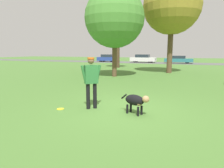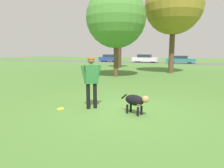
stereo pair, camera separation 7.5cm
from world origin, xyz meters
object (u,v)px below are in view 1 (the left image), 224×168
(frisbee, at_px, (60,109))
(tree_far_left, at_px, (118,29))
(tree_mid_center, at_px, (172,6))
(parked_car_teal, at_px, (179,59))
(parked_car_blue, at_px, (108,58))
(parked_car_white, at_px, (143,59))
(person, at_px, (91,78))
(tree_near_left, at_px, (115,18))
(dog, at_px, (136,101))

(frisbee, xyz_separation_m, tree_far_left, (-4.46, 17.49, 4.60))
(frisbee, distance_m, tree_mid_center, 14.86)
(frisbee, xyz_separation_m, parked_car_teal, (1.73, 29.96, 0.63))
(parked_car_blue, relative_size, parked_car_white, 0.87)
(tree_far_left, distance_m, parked_car_blue, 14.76)
(person, height_order, tree_near_left, tree_near_left)
(dog, height_order, parked_car_white, parked_car_white)
(tree_far_left, xyz_separation_m, parked_car_blue, (-6.79, 12.51, -3.91))
(person, xyz_separation_m, dog, (1.57, -0.06, -0.61))
(tree_mid_center, xyz_separation_m, tree_far_left, (-6.50, 4.01, -1.29))
(parked_car_blue, distance_m, parked_car_white, 6.85)
(parked_car_teal, bearing_deg, tree_mid_center, -88.47)
(tree_near_left, distance_m, parked_car_white, 21.58)
(tree_mid_center, relative_size, parked_car_white, 1.86)
(dog, xyz_separation_m, tree_far_left, (-6.97, 17.07, 4.17))
(frisbee, bearing_deg, parked_car_blue, 110.56)
(tree_near_left, xyz_separation_m, parked_car_blue, (-9.62, 20.86, -3.73))
(person, distance_m, parked_car_blue, 31.94)
(parked_car_white, height_order, parked_car_teal, parked_car_white)
(person, relative_size, frisbee, 7.14)
(dog, bearing_deg, tree_far_left, 132.25)
(dog, bearing_deg, tree_mid_center, 112.10)
(person, relative_size, tree_far_left, 0.29)
(person, distance_m, tree_near_left, 9.65)
(dog, relative_size, tree_mid_center, 0.12)
(tree_near_left, distance_m, parked_car_blue, 23.27)
(tree_near_left, bearing_deg, person, -73.46)
(parked_car_blue, xyz_separation_m, parked_car_white, (6.85, 0.21, 0.01))
(tree_mid_center, bearing_deg, dog, -87.93)
(person, xyz_separation_m, tree_near_left, (-2.57, 8.66, 3.39))
(person, height_order, parked_car_blue, person)
(tree_far_left, height_order, parked_car_teal, tree_far_left)
(dog, relative_size, parked_car_teal, 0.22)
(tree_near_left, relative_size, parked_car_blue, 1.70)
(tree_near_left, height_order, parked_car_teal, tree_near_left)
(tree_mid_center, distance_m, tree_near_left, 5.87)
(dog, xyz_separation_m, parked_car_teal, (-0.79, 29.53, 0.20))
(tree_mid_center, bearing_deg, person, -94.84)
(tree_near_left, bearing_deg, parked_car_white, 97.49)
(parked_car_teal, bearing_deg, parked_car_blue, -179.76)
(tree_near_left, height_order, parked_car_blue, tree_near_left)
(tree_far_left, distance_m, parked_car_white, 13.31)
(parked_car_white, bearing_deg, tree_far_left, -89.70)
(tree_mid_center, height_order, tree_near_left, tree_mid_center)
(dog, distance_m, parked_car_blue, 32.62)
(tree_mid_center, xyz_separation_m, parked_car_blue, (-13.29, 16.51, -5.20))
(frisbee, distance_m, parked_car_white, 30.54)
(frisbee, bearing_deg, tree_mid_center, 81.39)
(tree_mid_center, xyz_separation_m, parked_car_white, (-6.44, 16.73, -5.18))
(person, bearing_deg, parked_car_blue, 68.29)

